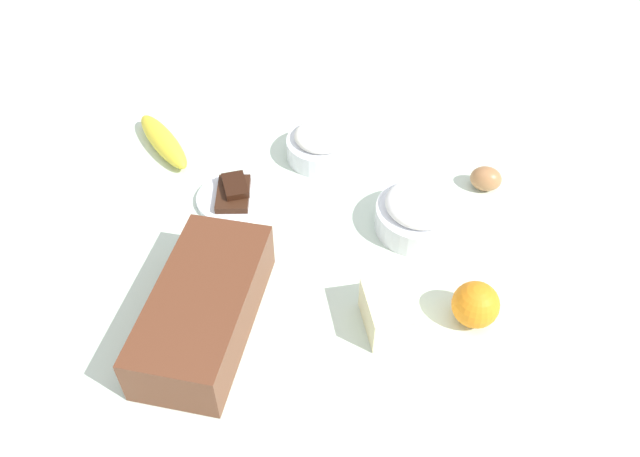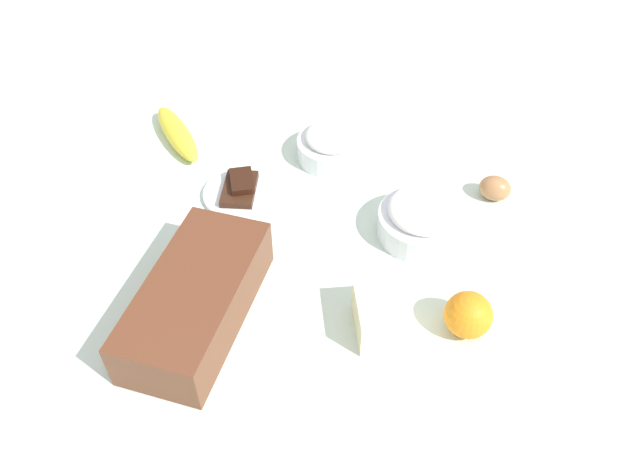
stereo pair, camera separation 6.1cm
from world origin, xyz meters
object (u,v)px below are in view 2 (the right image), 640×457
(flour_bowl, at_px, (332,144))
(sugar_bowl, at_px, (423,218))
(banana, at_px, (177,133))
(orange_fruit, at_px, (468,315))
(egg_near_butter, at_px, (495,188))
(loaf_pan, at_px, (196,299))
(chocolate_plate, at_px, (240,191))
(butter_block, at_px, (379,316))

(flour_bowl, height_order, sugar_bowl, sugar_bowl)
(flour_bowl, distance_m, banana, 0.30)
(orange_fruit, bearing_deg, banana, 50.47)
(orange_fruit, xyz_separation_m, egg_near_butter, (0.29, -0.08, -0.01))
(orange_fruit, bearing_deg, egg_near_butter, -15.44)
(loaf_pan, bearing_deg, banana, 29.74)
(egg_near_butter, xyz_separation_m, chocolate_plate, (-0.02, 0.45, -0.01))
(orange_fruit, bearing_deg, loaf_pan, 89.69)
(butter_block, height_order, chocolate_plate, butter_block)
(loaf_pan, height_order, egg_near_butter, loaf_pan)
(loaf_pan, relative_size, chocolate_plate, 2.33)
(flour_bowl, relative_size, egg_near_butter, 2.39)
(sugar_bowl, relative_size, butter_block, 1.62)
(loaf_pan, height_order, chocolate_plate, loaf_pan)
(butter_block, relative_size, chocolate_plate, 0.69)
(sugar_bowl, relative_size, chocolate_plate, 1.12)
(banana, bearing_deg, egg_near_butter, -102.47)
(flour_bowl, relative_size, chocolate_plate, 1.02)
(sugar_bowl, height_order, orange_fruit, sugar_bowl)
(sugar_bowl, height_order, chocolate_plate, sugar_bowl)
(egg_near_butter, bearing_deg, banana, 77.53)
(flour_bowl, bearing_deg, egg_near_butter, -108.91)
(sugar_bowl, xyz_separation_m, egg_near_butter, (0.10, -0.13, -0.01))
(butter_block, bearing_deg, loaf_pan, 88.19)
(loaf_pan, bearing_deg, orange_fruit, -76.78)
(orange_fruit, relative_size, butter_block, 0.77)
(butter_block, bearing_deg, orange_fruit, -87.20)
(banana, xyz_separation_m, butter_block, (-0.43, -0.38, 0.01))
(orange_fruit, distance_m, egg_near_butter, 0.30)
(flour_bowl, distance_m, chocolate_plate, 0.20)
(chocolate_plate, bearing_deg, banana, 43.76)
(butter_block, bearing_deg, chocolate_plate, 40.87)
(loaf_pan, distance_m, sugar_bowl, 0.39)
(flour_bowl, xyz_separation_m, butter_block, (-0.40, -0.08, -0.00))
(flour_bowl, relative_size, banana, 0.69)
(egg_near_butter, bearing_deg, orange_fruit, 164.56)
(flour_bowl, bearing_deg, loaf_pan, 155.14)
(sugar_bowl, distance_m, egg_near_butter, 0.16)
(sugar_bowl, xyz_separation_m, chocolate_plate, (0.08, 0.31, -0.02))
(orange_fruit, height_order, butter_block, orange_fruit)
(orange_fruit, bearing_deg, butter_block, 92.80)
(butter_block, height_order, egg_near_butter, butter_block)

